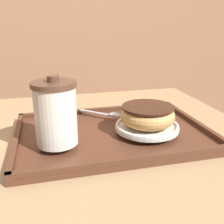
% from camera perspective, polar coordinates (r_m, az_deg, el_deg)
% --- Properties ---
extents(cafe_table, '(0.83, 0.84, 0.73)m').
position_cam_1_polar(cafe_table, '(0.75, -2.36, -18.36)').
color(cafe_table, tan).
rests_on(cafe_table, ground_plane).
extents(serving_tray, '(0.47, 0.33, 0.02)m').
position_cam_1_polar(serving_tray, '(0.66, -0.00, -4.66)').
color(serving_tray, '#512D1E').
rests_on(serving_tray, cafe_table).
extents(coffee_cup_front, '(0.09, 0.09, 0.15)m').
position_cam_1_polar(coffee_cup_front, '(0.56, -12.16, -0.21)').
color(coffee_cup_front, white).
rests_on(coffee_cup_front, serving_tray).
extents(plate_with_chocolate_donut, '(0.15, 0.15, 0.01)m').
position_cam_1_polar(plate_with_chocolate_donut, '(0.64, 7.63, -3.10)').
color(plate_with_chocolate_donut, white).
rests_on(plate_with_chocolate_donut, serving_tray).
extents(donut_chocolate_glazed, '(0.13, 0.13, 0.04)m').
position_cam_1_polar(donut_chocolate_glazed, '(0.63, 7.74, -0.62)').
color(donut_chocolate_glazed, tan).
rests_on(donut_chocolate_glazed, plate_with_chocolate_donut).
extents(spoon, '(0.11, 0.10, 0.01)m').
position_cam_1_polar(spoon, '(0.73, -0.61, -0.51)').
color(spoon, silver).
rests_on(spoon, serving_tray).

